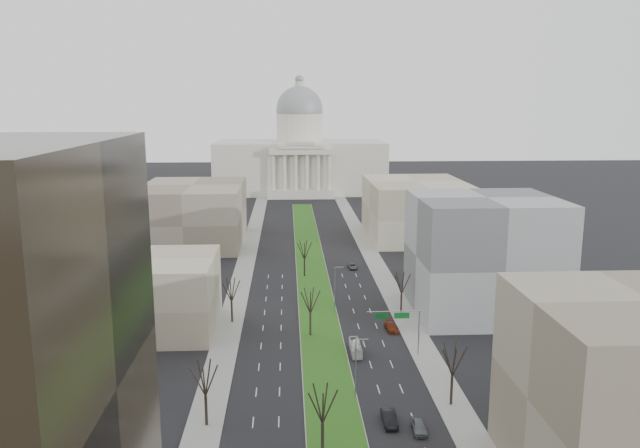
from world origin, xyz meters
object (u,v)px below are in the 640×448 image
object	(u,v)px
car_grey_near	(419,426)
box_van	(355,348)
car_red	(391,327)
car_black	(389,418)
car_grey_far	(352,266)

from	to	relation	value
car_grey_near	box_van	size ratio (longest dim) A/B	0.62
car_grey_near	car_red	size ratio (longest dim) A/B	0.91
car_black	car_red	world-z (taller)	car_black
car_red	car_black	bearing A→B (deg)	-103.45
car_black	car_red	distance (m)	35.24
car_grey_near	car_black	world-z (taller)	car_black
car_grey_near	car_black	size ratio (longest dim) A/B	0.87
car_red	car_grey_far	xyz separation A→B (m)	(-2.82, 44.89, -0.10)
car_grey_far	car_black	bearing A→B (deg)	-98.01
car_black	car_grey_far	size ratio (longest dim) A/B	1.17
car_grey_near	car_grey_far	xyz separation A→B (m)	(-0.39, 81.86, -0.15)
car_black	car_grey_near	bearing A→B (deg)	-31.93
car_grey_near	car_grey_far	world-z (taller)	car_grey_near
car_grey_near	car_black	distance (m)	4.24
car_red	box_van	world-z (taller)	box_van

